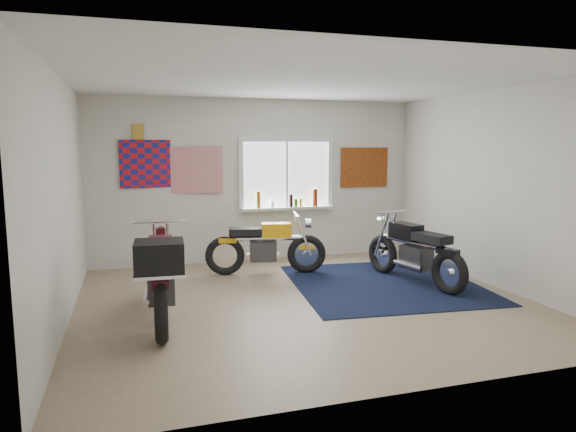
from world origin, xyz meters
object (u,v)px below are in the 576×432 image
object	(u,v)px
navy_rug	(385,284)
black_chrome_bike	(414,253)
maroon_tourer	(161,275)
yellow_triumph	(265,248)

from	to	relation	value
navy_rug	black_chrome_bike	bearing A→B (deg)	-7.77
maroon_tourer	navy_rug	bearing A→B (deg)	-72.68
yellow_triumph	black_chrome_bike	distance (m)	2.19
navy_rug	maroon_tourer	bearing A→B (deg)	-166.20
black_chrome_bike	navy_rug	bearing A→B (deg)	68.98
yellow_triumph	maroon_tourer	size ratio (longest dim) A/B	0.87
navy_rug	maroon_tourer	xyz separation A→B (m)	(-3.09, -0.76, 0.54)
black_chrome_bike	yellow_triumph	bearing A→B (deg)	45.76
black_chrome_bike	maroon_tourer	distance (m)	3.58
black_chrome_bike	maroon_tourer	bearing A→B (deg)	88.07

